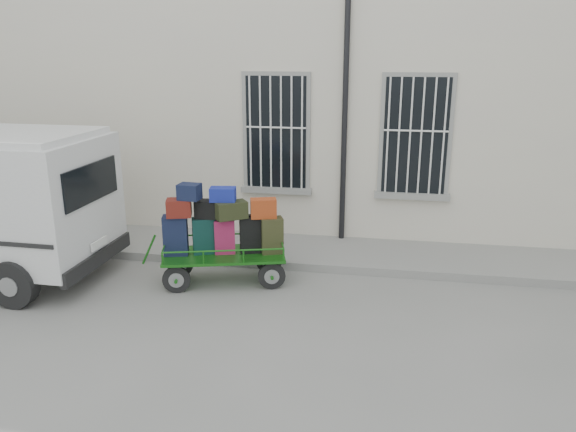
# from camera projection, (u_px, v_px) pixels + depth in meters

# --- Properties ---
(ground) EXTENTS (80.00, 80.00, 0.00)m
(ground) POSITION_uv_depth(u_px,v_px,m) (266.00, 302.00, 8.88)
(ground) COLOR slate
(ground) RESTS_ON ground
(building) EXTENTS (24.00, 5.15, 6.00)m
(building) POSITION_uv_depth(u_px,v_px,m) (314.00, 86.00, 13.21)
(building) COLOR beige
(building) RESTS_ON ground
(sidewalk) EXTENTS (24.00, 1.70, 0.15)m
(sidewalk) POSITION_uv_depth(u_px,v_px,m) (289.00, 250.00, 10.93)
(sidewalk) COLOR gray
(sidewalk) RESTS_ON ground
(luggage_cart) EXTENTS (2.42, 1.42, 1.75)m
(luggage_cart) POSITION_uv_depth(u_px,v_px,m) (221.00, 233.00, 9.38)
(luggage_cart) COLOR black
(luggage_cart) RESTS_ON ground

